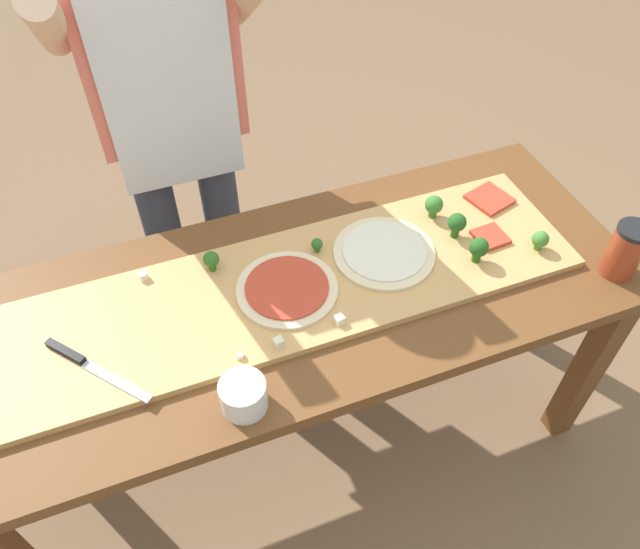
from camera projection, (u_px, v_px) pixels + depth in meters
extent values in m
plane|color=brown|center=(306.00, 432.00, 2.10)|extent=(8.00, 8.00, 0.00)
cube|color=brown|center=(587.00, 368.00, 1.86)|extent=(0.07, 0.07, 0.70)
cube|color=brown|center=(15.00, 384.00, 1.83)|extent=(0.07, 0.07, 0.70)
cube|color=brown|center=(489.00, 245.00, 2.22)|extent=(0.07, 0.07, 0.70)
cube|color=brown|center=(301.00, 297.00, 1.57)|extent=(1.75, 0.69, 0.04)
cube|color=tan|center=(295.00, 287.00, 1.55)|extent=(1.47, 0.39, 0.02)
cube|color=#B7BABF|center=(117.00, 381.00, 1.35)|extent=(0.14, 0.16, 0.00)
cube|color=black|center=(66.00, 352.00, 1.39)|extent=(0.08, 0.10, 0.02)
cylinder|color=beige|center=(287.00, 290.00, 1.52)|extent=(0.26, 0.26, 0.01)
cylinder|color=#BC3D28|center=(287.00, 288.00, 1.52)|extent=(0.21, 0.21, 0.01)
cylinder|color=beige|center=(384.00, 253.00, 1.61)|extent=(0.27, 0.27, 0.01)
cylinder|color=silver|center=(384.00, 250.00, 1.61)|extent=(0.22, 0.22, 0.01)
cube|color=#BC3D28|center=(490.00, 237.00, 1.65)|extent=(0.09, 0.09, 0.01)
cube|color=#BC3D28|center=(490.00, 199.00, 1.75)|extent=(0.13, 0.13, 0.01)
cylinder|color=#3F7220|center=(432.00, 213.00, 1.71)|extent=(0.02, 0.02, 0.02)
sphere|color=#38752D|center=(434.00, 204.00, 1.68)|extent=(0.05, 0.05, 0.05)
cylinder|color=#487A23|center=(538.00, 246.00, 1.62)|extent=(0.02, 0.02, 0.02)
sphere|color=#427F33|center=(540.00, 239.00, 1.60)|extent=(0.04, 0.04, 0.04)
cylinder|color=#2C5915|center=(476.00, 256.00, 1.59)|extent=(0.02, 0.02, 0.03)
sphere|color=#23561E|center=(479.00, 247.00, 1.56)|extent=(0.05, 0.05, 0.05)
cylinder|color=#366618|center=(317.00, 249.00, 1.62)|extent=(0.01, 0.01, 0.02)
sphere|color=#2D6623|center=(317.00, 244.00, 1.60)|extent=(0.03, 0.03, 0.03)
cylinder|color=#2C5915|center=(455.00, 231.00, 1.65)|extent=(0.02, 0.02, 0.03)
sphere|color=#23561E|center=(457.00, 222.00, 1.63)|extent=(0.05, 0.05, 0.05)
cylinder|color=#366618|center=(212.00, 266.00, 1.57)|extent=(0.02, 0.02, 0.02)
sphere|color=#2D6623|center=(211.00, 259.00, 1.55)|extent=(0.04, 0.04, 0.04)
cube|color=silver|center=(279.00, 342.00, 1.41)|extent=(0.03, 0.03, 0.02)
cube|color=white|center=(143.00, 276.00, 1.55)|extent=(0.02, 0.02, 0.02)
cube|color=white|center=(339.00, 319.00, 1.45)|extent=(0.03, 0.03, 0.02)
cube|color=silver|center=(240.00, 356.00, 1.39)|extent=(0.02, 0.02, 0.01)
cylinder|color=white|center=(243.00, 395.00, 1.31)|extent=(0.10, 0.10, 0.08)
cylinder|color=white|center=(244.00, 399.00, 1.32)|extent=(0.09, 0.09, 0.04)
cylinder|color=#99381E|center=(625.00, 252.00, 1.55)|extent=(0.09, 0.09, 0.14)
cylinder|color=black|center=(636.00, 230.00, 1.49)|extent=(0.09, 0.09, 0.01)
cylinder|color=#333847|center=(168.00, 247.00, 2.07)|extent=(0.12, 0.12, 0.90)
cylinder|color=#333847|center=(225.00, 233.00, 2.12)|extent=(0.12, 0.12, 0.90)
cube|color=#DB6B5B|center=(154.00, 37.00, 1.56)|extent=(0.40, 0.20, 0.55)
cube|color=silver|center=(169.00, 87.00, 1.55)|extent=(0.34, 0.01, 0.60)
cylinder|color=#DBB293|center=(48.00, 23.00, 1.35)|extent=(0.08, 0.39, 0.31)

